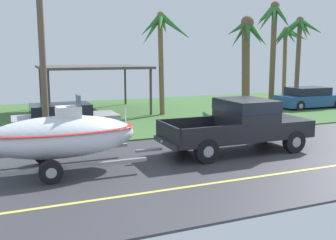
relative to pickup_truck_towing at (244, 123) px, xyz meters
name	(u,v)px	position (x,y,z in m)	size (l,w,h in m)	color
ground	(175,119)	(0.58, 7.47, -1.05)	(36.00, 22.00, 0.11)	#38383D
pickup_truck_towing	(244,123)	(0.00, 0.00, 0.00)	(5.57, 2.08, 1.88)	black
boat_on_trailer	(61,136)	(-6.38, 0.00, 0.02)	(5.67, 2.34, 2.27)	gray
parked_sedan_near	(309,98)	(10.23, 7.88, -0.37)	(4.48, 1.85, 1.38)	#234C89
parked_sedan_far	(65,120)	(-5.58, 5.20, -0.37)	(4.38, 1.83, 1.38)	#99999E
carport_awning	(92,68)	(-3.07, 11.52, 1.62)	(6.05, 5.63, 2.79)	#4C4238
palm_tree_near_left	(247,47)	(4.24, 6.29, 2.83)	(2.37, 3.07, 5.48)	brown
palm_tree_near_right	(286,42)	(12.26, 12.98, 3.36)	(2.82, 2.66, 5.58)	brown
palm_tree_mid	(273,27)	(9.07, 10.43, 4.27)	(2.79, 3.11, 6.97)	brown
palm_tree_far_left	(165,35)	(0.51, 8.85, 3.51)	(3.16, 2.93, 5.82)	brown
palm_tree_far_right	(300,34)	(11.52, 10.59, 3.83)	(3.53, 3.33, 6.09)	brown
utility_pole	(42,49)	(-6.49, 3.60, 2.61)	(0.24, 1.80, 7.01)	brown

